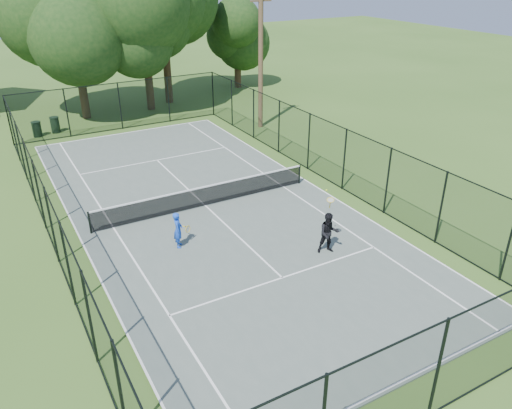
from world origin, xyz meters
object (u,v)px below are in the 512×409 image
tennis_net (205,195)px  trash_bin_left (37,129)px  player_black (329,233)px  trash_bin_right (55,125)px  player_blue (178,230)px  utility_pole (261,60)px

tennis_net → trash_bin_left: (-5.01, 14.06, -0.10)m
trash_bin_left → player_black: player_black is taller
player_black → tennis_net: bearing=112.4°
trash_bin_right → player_blue: bearing=-84.7°
tennis_net → utility_pole: utility_pole is taller
trash_bin_left → player_black: size_ratio=0.41×
trash_bin_right → utility_pole: 13.57m
trash_bin_left → utility_pole: utility_pole is taller
tennis_net → trash_bin_right: tennis_net is taller
player_blue → utility_pole: bearing=48.6°
player_blue → player_black: bearing=-33.6°
utility_pole → player_black: size_ratio=3.69×
tennis_net → player_black: bearing=-67.6°
player_black → trash_bin_left: bearing=110.4°
trash_bin_right → player_blue: 17.08m
trash_bin_left → utility_pole: bearing=-21.3°
tennis_net → player_blue: 3.53m
tennis_net → player_blue: (-2.30, -2.67, 0.19)m
utility_pole → player_black: utility_pole is taller
trash_bin_right → player_black: 21.08m
player_blue → player_black: (4.69, -3.12, 0.09)m
tennis_net → utility_pole: (8.00, 9.00, 3.71)m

